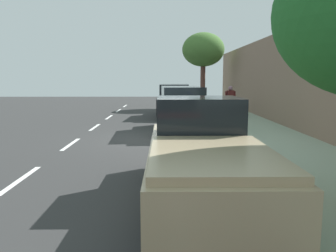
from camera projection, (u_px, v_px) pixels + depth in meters
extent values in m
plane|color=#303030|center=(157.00, 139.00, 13.02)|extent=(60.69, 60.69, 0.00)
cube|color=#95A891|center=(258.00, 137.00, 13.05)|extent=(3.76, 37.93, 0.16)
cube|color=gray|center=(208.00, 137.00, 13.03)|extent=(0.16, 37.93, 0.16)
cube|color=white|center=(21.00, 179.00, 7.77)|extent=(0.14, 2.20, 0.01)
cube|color=white|center=(71.00, 144.00, 11.93)|extent=(0.14, 2.20, 0.01)
cube|color=white|center=(95.00, 127.00, 16.09)|extent=(0.14, 2.20, 0.01)
cube|color=white|center=(109.00, 117.00, 20.24)|extent=(0.14, 2.20, 0.01)
cube|color=white|center=(118.00, 111.00, 24.40)|extent=(0.14, 2.20, 0.01)
cube|color=white|center=(125.00, 106.00, 28.56)|extent=(0.14, 2.20, 0.01)
cube|color=white|center=(171.00, 139.00, 13.02)|extent=(0.12, 37.93, 0.01)
cube|color=#8B6C5A|center=(316.00, 80.00, 12.76)|extent=(0.50, 37.93, 4.57)
cube|color=tan|center=(203.00, 164.00, 6.21)|extent=(1.97, 5.30, 0.80)
cube|color=black|center=(198.00, 116.00, 7.02)|extent=(1.73, 1.50, 0.80)
cube|color=tan|center=(213.00, 155.00, 4.97)|extent=(1.87, 2.65, 0.12)
cylinder|color=black|center=(233.00, 161.00, 7.90)|extent=(0.22, 0.80, 0.80)
cylinder|color=black|center=(157.00, 161.00, 7.88)|extent=(0.22, 0.80, 0.80)
cylinder|color=black|center=(281.00, 219.00, 4.65)|extent=(0.22, 0.80, 0.80)
cylinder|color=black|center=(152.00, 219.00, 4.62)|extent=(0.22, 0.80, 0.80)
cube|color=#1E512D|center=(182.00, 114.00, 14.65)|extent=(2.09, 4.77, 0.90)
cube|color=black|center=(182.00, 95.00, 14.53)|extent=(1.80, 3.16, 0.76)
cylinder|color=black|center=(197.00, 119.00, 16.19)|extent=(0.25, 0.77, 0.76)
cylinder|color=black|center=(161.00, 119.00, 16.10)|extent=(0.25, 0.77, 0.76)
cylinder|color=black|center=(207.00, 128.00, 13.31)|extent=(0.25, 0.77, 0.76)
cylinder|color=black|center=(163.00, 128.00, 13.22)|extent=(0.25, 0.77, 0.76)
cube|color=black|center=(175.00, 104.00, 20.59)|extent=(2.22, 4.82, 0.90)
cube|color=black|center=(175.00, 90.00, 20.47)|extent=(1.88, 3.21, 0.76)
cylinder|color=black|center=(189.00, 108.00, 22.04)|extent=(0.27, 0.77, 0.76)
cylinder|color=black|center=(163.00, 108.00, 22.14)|extent=(0.27, 0.77, 0.76)
cylinder|color=black|center=(189.00, 113.00, 19.16)|extent=(0.27, 0.77, 0.76)
cylinder|color=black|center=(159.00, 113.00, 19.26)|extent=(0.27, 0.77, 0.76)
torus|color=black|center=(191.00, 140.00, 10.77)|extent=(0.56, 0.50, 0.70)
torus|color=black|center=(218.00, 145.00, 10.10)|extent=(0.56, 0.50, 0.70)
cylinder|color=#A51414|center=(201.00, 139.00, 10.51)|extent=(0.51, 0.46, 0.52)
cylinder|color=#A51414|center=(210.00, 141.00, 10.27)|extent=(0.13, 0.12, 0.48)
cylinder|color=#A51414|center=(202.00, 132.00, 10.44)|extent=(0.57, 0.51, 0.05)
cylinder|color=#A51414|center=(214.00, 146.00, 10.22)|extent=(0.29, 0.26, 0.19)
cylinder|color=#A51414|center=(215.00, 139.00, 10.15)|extent=(0.22, 0.20, 0.34)
cylinder|color=#A51414|center=(192.00, 135.00, 10.72)|extent=(0.11, 0.10, 0.34)
cube|color=black|center=(212.00, 132.00, 10.20)|extent=(0.25, 0.23, 0.05)
cylinder|color=black|center=(193.00, 129.00, 10.67)|extent=(0.33, 0.36, 0.03)
cylinder|color=#C6B284|center=(214.00, 142.00, 10.07)|extent=(0.15, 0.15, 0.84)
cylinder|color=#C6B284|center=(211.00, 144.00, 9.90)|extent=(0.15, 0.15, 0.84)
cube|color=white|center=(213.00, 119.00, 9.88)|extent=(0.40, 0.44, 0.60)
cylinder|color=white|center=(217.00, 119.00, 10.10)|extent=(0.10, 0.10, 0.57)
cylinder|color=white|center=(209.00, 121.00, 9.67)|extent=(0.10, 0.10, 0.57)
sphere|color=tan|center=(213.00, 105.00, 9.82)|extent=(0.24, 0.24, 0.24)
sphere|color=navy|center=(213.00, 104.00, 9.81)|extent=(0.26, 0.26, 0.26)
cube|color=black|center=(219.00, 119.00, 9.77)|extent=(0.32, 0.35, 0.44)
cylinder|color=brown|center=(203.00, 84.00, 26.68)|extent=(0.39, 0.39, 3.52)
ellipsoid|color=#446E30|center=(203.00, 50.00, 26.30)|extent=(3.33, 3.33, 2.66)
cylinder|color=black|center=(232.00, 109.00, 19.08)|extent=(0.15, 0.15, 0.89)
cylinder|color=black|center=(228.00, 109.00, 19.05)|extent=(0.15, 0.15, 0.89)
cube|color=#591E1E|center=(230.00, 96.00, 18.95)|extent=(0.41, 0.28, 0.63)
cylinder|color=#591E1E|center=(235.00, 96.00, 19.00)|extent=(0.10, 0.10, 0.59)
cylinder|color=#591E1E|center=(226.00, 96.00, 18.92)|extent=(0.10, 0.10, 0.59)
sphere|color=gray|center=(231.00, 88.00, 18.89)|extent=(0.25, 0.25, 0.25)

